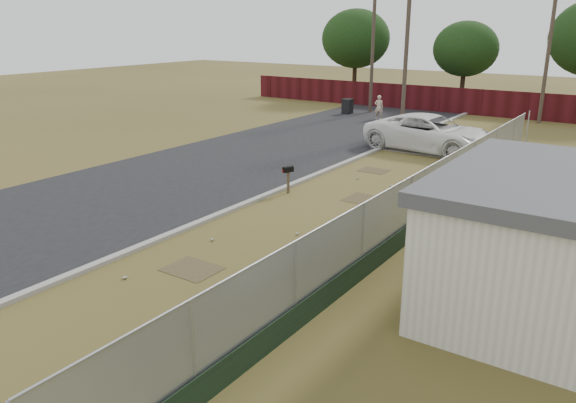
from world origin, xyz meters
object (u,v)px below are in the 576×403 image
Objects in this scene: mailbox at (288,172)px; pedestrian at (379,107)px; pickup_truck at (431,133)px; trash_bin at (347,106)px.

pedestrian is (-4.57, 17.44, -0.03)m from mailbox.
pedestrian is (-6.35, 7.43, -0.10)m from pickup_truck.
mailbox is 1.01× the size of trash_bin.
trash_bin is at bearing -34.26° from pedestrian.
pickup_truck is at bearing -42.26° from trash_bin.
pickup_truck is 4.07× the size of pedestrian.
pickup_truck reaches higher than mailbox.
pickup_truck reaches higher than trash_bin.
mailbox reaches higher than trash_bin.
pickup_truck is 12.43m from trash_bin.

